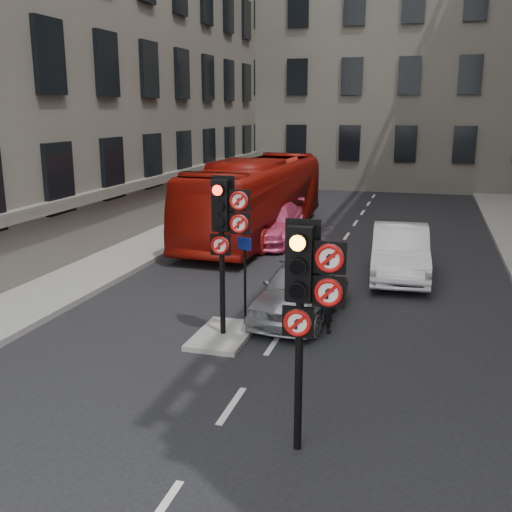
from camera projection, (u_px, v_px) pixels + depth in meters
The scene contains 13 objects.
ground at pixel (188, 470), 8.69m from camera, with size 120.00×120.00×0.00m, color black.
pavement_left at pixel (130, 250), 21.80m from camera, with size 3.00×50.00×0.16m, color gray.
centre_island at pixel (223, 335), 13.67m from camera, with size 1.20×2.00×0.12m, color gray.
building_far at pixel (392, 36), 41.74m from camera, with size 30.00×14.00×20.00m, color slate.
signal_near at pixel (306, 289), 8.60m from camera, with size 0.91×0.40×3.58m.
signal_far at pixel (225, 222), 13.00m from camera, with size 0.91×0.40×3.58m.
car_silver at pixel (302, 288), 15.00m from camera, with size 1.69×4.21×1.43m, color #A1A2A9.
car_white at pixel (400, 252), 18.52m from camera, with size 1.67×4.79×1.58m, color white.
car_pink at pixel (271, 223), 23.48m from camera, with size 2.06×5.07×1.47m, color #D83F70.
bus_red at pixel (256, 198), 24.20m from camera, with size 2.66×11.37×3.17m, color #98130B.
motorcycle at pixel (288, 272), 17.53m from camera, with size 0.42×1.49×0.90m, color black.
motorcyclist at pixel (323, 299), 13.85m from camera, with size 0.59×0.39×1.62m, color black.
info_sign at pixel (245, 269), 13.93m from camera, with size 0.35×0.16×2.10m.
Camera 1 is at (3.07, -7.12, 5.10)m, focal length 42.00 mm.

